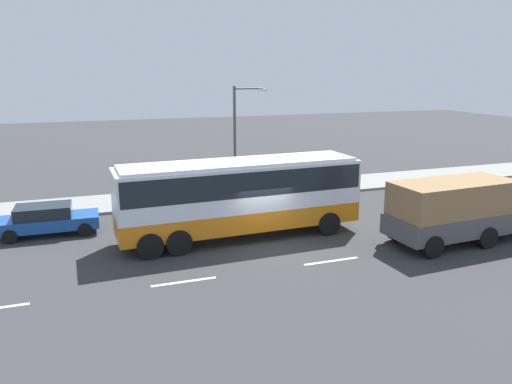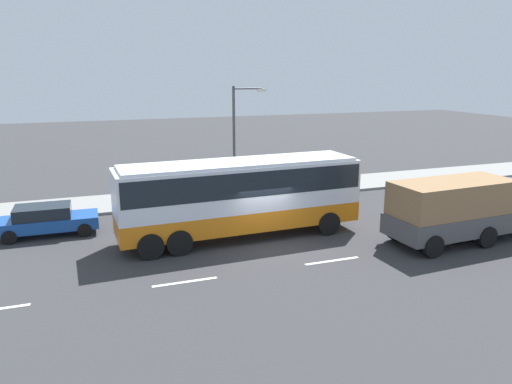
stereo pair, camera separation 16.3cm
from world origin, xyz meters
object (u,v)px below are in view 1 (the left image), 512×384
at_px(car_blue_saloon, 47,219).
at_px(street_lamp, 239,134).
at_px(pedestrian_near_curb, 341,171).
at_px(pedestrian_at_crossing, 323,175).
at_px(coach_bus, 240,191).
at_px(cargo_truck, 469,207).

xyz_separation_m(car_blue_saloon, street_lamp, (10.42, 3.15, 3.19)).
bearing_deg(car_blue_saloon, pedestrian_near_curb, 12.23).
xyz_separation_m(pedestrian_at_crossing, street_lamp, (-5.46, 0.17, 2.82)).
xyz_separation_m(coach_bus, cargo_truck, (9.63, -3.78, -0.68)).
bearing_deg(street_lamp, pedestrian_at_crossing, -1.74).
relative_size(coach_bus, car_blue_saloon, 2.48).
bearing_deg(street_lamp, coach_bus, -106.91).
relative_size(cargo_truck, street_lamp, 1.28).
bearing_deg(coach_bus, pedestrian_at_crossing, 38.45).
height_order(pedestrian_at_crossing, street_lamp, street_lamp).
height_order(cargo_truck, street_lamp, street_lamp).
relative_size(car_blue_saloon, pedestrian_near_curb, 2.54).
relative_size(coach_bus, cargo_truck, 1.35).
height_order(pedestrian_near_curb, street_lamp, street_lamp).
bearing_deg(car_blue_saloon, coach_bus, -20.55).
height_order(coach_bus, street_lamp, street_lamp).
relative_size(cargo_truck, car_blue_saloon, 1.84).
bearing_deg(coach_bus, street_lamp, 71.12).
bearing_deg(pedestrian_near_curb, car_blue_saloon, 74.24).
xyz_separation_m(cargo_truck, car_blue_saloon, (-18.07, 7.13, -0.77)).
height_order(coach_bus, cargo_truck, coach_bus).
bearing_deg(pedestrian_near_curb, cargo_truck, 156.56).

